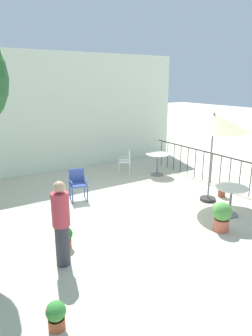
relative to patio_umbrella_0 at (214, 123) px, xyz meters
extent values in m
plane|color=beige|center=(-2.13, 0.85, -2.18)|extent=(60.00, 60.00, 0.00)
cube|color=silver|center=(-2.13, 5.34, -0.04)|extent=(9.94, 0.30, 4.28)
cube|color=black|center=(1.25, 0.85, -1.18)|extent=(0.03, 5.89, 0.03)
cylinder|color=black|center=(1.25, -0.44, -1.68)|extent=(0.02, 0.02, 1.00)
cylinder|color=black|center=(1.25, -0.07, -1.68)|extent=(0.02, 0.02, 1.00)
cylinder|color=black|center=(1.25, 0.30, -1.68)|extent=(0.02, 0.02, 1.00)
cylinder|color=black|center=(1.25, 0.67, -1.68)|extent=(0.02, 0.02, 1.00)
cylinder|color=black|center=(1.25, 1.04, -1.68)|extent=(0.02, 0.02, 1.00)
cylinder|color=black|center=(1.25, 1.40, -1.68)|extent=(0.02, 0.02, 1.00)
cylinder|color=black|center=(1.25, 1.77, -1.68)|extent=(0.02, 0.02, 1.00)
cylinder|color=black|center=(1.25, 2.14, -1.68)|extent=(0.02, 0.02, 1.00)
cylinder|color=black|center=(1.25, 2.51, -1.68)|extent=(0.02, 0.02, 1.00)
cylinder|color=black|center=(1.25, 2.88, -1.68)|extent=(0.02, 0.02, 1.00)
cylinder|color=black|center=(1.25, 3.25, -1.68)|extent=(0.02, 0.02, 1.00)
cylinder|color=black|center=(1.25, 3.61, -1.68)|extent=(0.02, 0.02, 1.00)
cylinder|color=#2D2D2D|center=(0.00, 0.00, -2.14)|extent=(0.44, 0.44, 0.08)
cylinder|color=slate|center=(0.00, 0.00, -0.98)|extent=(0.04, 0.04, 2.41)
cone|color=beige|center=(0.00, 0.00, 0.03)|extent=(1.90, 1.90, 0.40)
sphere|color=slate|center=(0.00, 0.00, 0.25)|extent=(0.06, 0.06, 0.06)
cylinder|color=white|center=(0.32, 2.71, -1.42)|extent=(0.83, 0.83, 0.02)
cylinder|color=slate|center=(0.32, 2.71, -1.81)|extent=(0.06, 0.06, 0.75)
cylinder|color=slate|center=(0.32, 2.71, -2.17)|extent=(0.46, 0.46, 0.03)
cylinder|color=white|center=(-0.29, -0.99, -1.45)|extent=(0.79, 0.79, 0.02)
cylinder|color=slate|center=(-0.29, -0.99, -1.82)|extent=(0.06, 0.06, 0.72)
cylinder|color=slate|center=(-0.29, -0.99, -2.17)|extent=(0.43, 0.43, 0.03)
cube|color=white|center=(-0.57, 3.50, -1.71)|extent=(0.60, 0.60, 0.04)
cube|color=white|center=(-0.41, 3.38, -1.50)|extent=(0.28, 0.36, 0.39)
cube|color=white|center=(-0.45, 3.66, -1.59)|extent=(0.33, 0.25, 0.03)
cube|color=white|center=(-0.68, 3.34, -1.59)|extent=(0.33, 0.25, 0.03)
cylinder|color=white|center=(-0.61, 3.77, -1.96)|extent=(0.04, 0.04, 0.45)
cylinder|color=white|center=(-0.84, 3.45, -1.96)|extent=(0.04, 0.04, 0.45)
cylinder|color=white|center=(-0.29, 3.54, -1.96)|extent=(0.04, 0.04, 0.45)
cylinder|color=white|center=(-0.53, 3.22, -1.96)|extent=(0.04, 0.04, 0.45)
cube|color=#354C95|center=(-3.06, 2.00, -1.71)|extent=(0.55, 0.55, 0.04)
cube|color=#354C95|center=(-3.01, 2.20, -1.50)|extent=(0.43, 0.14, 0.38)
cube|color=#354C95|center=(-3.26, 2.05, -1.59)|extent=(0.13, 0.41, 0.03)
cube|color=#354C95|center=(-2.86, 1.95, -1.59)|extent=(0.13, 0.41, 0.03)
cylinder|color=#354C95|center=(-3.32, 1.84, -1.96)|extent=(0.04, 0.04, 0.45)
cylinder|color=#354C95|center=(-2.91, 1.74, -1.96)|extent=(0.04, 0.04, 0.45)
cylinder|color=#354C95|center=(-3.22, 2.25, -1.96)|extent=(0.04, 0.04, 0.45)
cylinder|color=#354C95|center=(-2.81, 2.16, -1.96)|extent=(0.04, 0.04, 0.45)
cylinder|color=#CF6149|center=(-1.12, -1.43, -2.04)|extent=(0.34, 0.34, 0.28)
cylinder|color=#382819|center=(-1.12, -1.43, -1.92)|extent=(0.30, 0.30, 0.02)
sphere|color=#509942|center=(-1.12, -1.43, -1.72)|extent=(0.43, 0.43, 0.43)
cylinder|color=#A2503A|center=(0.57, -0.01, -2.08)|extent=(0.21, 0.21, 0.20)
cylinder|color=#382819|center=(0.57, -0.01, -1.99)|extent=(0.19, 0.19, 0.02)
sphere|color=#397D31|center=(0.57, -0.01, -1.87)|extent=(0.25, 0.25, 0.25)
sphere|color=gold|center=(0.56, 0.09, -1.85)|extent=(0.06, 0.06, 0.06)
sphere|color=gold|center=(0.50, 0.06, -1.82)|extent=(0.06, 0.06, 0.06)
sphere|color=gold|center=(0.53, 0.08, -1.84)|extent=(0.07, 0.07, 0.07)
cylinder|color=#AD522E|center=(-4.35, -0.23, -2.09)|extent=(0.22, 0.22, 0.18)
cylinder|color=#382819|center=(-4.35, -0.23, -2.01)|extent=(0.19, 0.19, 0.02)
sphere|color=#25731F|center=(-4.35, -0.23, -1.88)|extent=(0.28, 0.28, 0.28)
cylinder|color=#A44F30|center=(-5.28, -2.15, -2.10)|extent=(0.23, 0.23, 0.16)
cylinder|color=#382819|center=(-5.28, -2.15, -2.03)|extent=(0.20, 0.20, 0.02)
sphere|color=#368636|center=(-5.28, -2.15, -1.90)|extent=(0.28, 0.28, 0.28)
sphere|color=#EC4F3C|center=(-5.23, -2.22, -1.91)|extent=(0.06, 0.06, 0.06)
sphere|color=#EC4F3C|center=(-5.30, -2.24, -1.94)|extent=(0.08, 0.08, 0.08)
sphere|color=#EC4F3C|center=(-5.37, -2.14, -1.85)|extent=(0.08, 0.08, 0.08)
cylinder|color=#33333D|center=(-4.62, -0.75, -1.79)|extent=(0.26, 0.26, 0.78)
cylinder|color=#BB3845|center=(-4.62, -0.75, -1.09)|extent=(0.42, 0.42, 0.62)
sphere|color=tan|center=(-4.62, -0.75, -0.67)|extent=(0.21, 0.21, 0.21)
camera|label=1|loc=(-6.35, -5.56, 1.10)|focal=32.83mm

